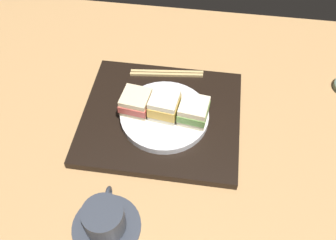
% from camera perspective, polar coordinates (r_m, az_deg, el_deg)
% --- Properties ---
extents(ground_plane, '(1.40, 1.00, 0.03)m').
position_cam_1_polar(ground_plane, '(0.85, -1.99, -3.30)').
color(ground_plane, tan).
extents(serving_tray, '(0.36, 0.32, 0.02)m').
position_cam_1_polar(serving_tray, '(0.87, -1.07, 0.44)').
color(serving_tray, black).
rests_on(serving_tray, ground_plane).
extents(sandwich_plate, '(0.20, 0.20, 0.02)m').
position_cam_1_polar(sandwich_plate, '(0.85, -0.54, 0.68)').
color(sandwich_plate, silver).
rests_on(sandwich_plate, serving_tray).
extents(sandwich_near, '(0.07, 0.07, 0.05)m').
position_cam_1_polar(sandwich_near, '(0.81, 3.97, 1.35)').
color(sandwich_near, beige).
rests_on(sandwich_near, sandwich_plate).
extents(sandwich_middle, '(0.07, 0.07, 0.05)m').
position_cam_1_polar(sandwich_middle, '(0.82, -0.56, 2.25)').
color(sandwich_middle, '#EFE5C1').
rests_on(sandwich_middle, sandwich_plate).
extents(sandwich_far, '(0.07, 0.07, 0.05)m').
position_cam_1_polar(sandwich_far, '(0.83, -4.97, 2.77)').
color(sandwich_far, beige).
rests_on(sandwich_far, sandwich_plate).
extents(chopsticks_pair, '(0.19, 0.04, 0.01)m').
position_cam_1_polar(chopsticks_pair, '(0.94, -0.16, 7.21)').
color(chopsticks_pair, tan).
rests_on(chopsticks_pair, serving_tray).
extents(coffee_cup, '(0.13, 0.13, 0.07)m').
position_cam_1_polar(coffee_cup, '(0.72, -9.73, -14.97)').
color(coffee_cup, '#333842').
rests_on(coffee_cup, ground_plane).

